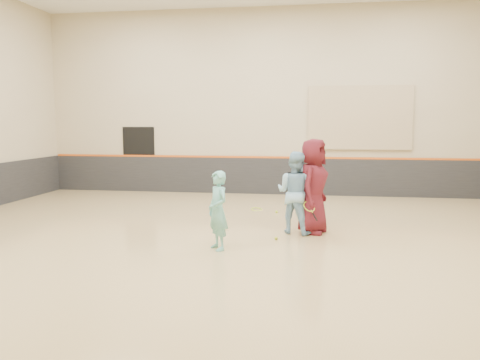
# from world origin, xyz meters

# --- Properties ---
(room) EXTENTS (15.04, 12.04, 6.22)m
(room) POSITION_xyz_m (0.00, 0.00, 0.81)
(room) COLOR tan
(room) RESTS_ON ground
(wainscot_back) EXTENTS (14.90, 0.04, 1.20)m
(wainscot_back) POSITION_xyz_m (0.00, 5.97, 0.60)
(wainscot_back) COLOR #232326
(wainscot_back) RESTS_ON floor
(accent_stripe) EXTENTS (14.90, 0.03, 0.06)m
(accent_stripe) POSITION_xyz_m (0.00, 5.96, 1.22)
(accent_stripe) COLOR #D85914
(accent_stripe) RESTS_ON wall_back
(acoustic_panel) EXTENTS (3.20, 0.08, 2.00)m
(acoustic_panel) POSITION_xyz_m (2.80, 5.95, 2.50)
(acoustic_panel) COLOR tan
(acoustic_panel) RESTS_ON wall_back
(doorway) EXTENTS (1.10, 0.05, 2.20)m
(doorway) POSITION_xyz_m (-4.50, 5.98, 1.10)
(doorway) COLOR black
(doorway) RESTS_ON floor
(girl) EXTENTS (0.61, 0.64, 1.47)m
(girl) POSITION_xyz_m (-0.40, -0.90, 0.74)
(girl) COLOR #70C3BB
(girl) RESTS_ON floor
(instructor) EXTENTS (1.04, 0.95, 1.75)m
(instructor) POSITION_xyz_m (0.97, 0.64, 0.87)
(instructor) COLOR #95C7E7
(instructor) RESTS_ON floor
(young_man) EXTENTS (0.90, 1.13, 2.02)m
(young_man) POSITION_xyz_m (1.34, 0.70, 1.01)
(young_man) COLOR #57141D
(young_man) RESTS_ON floor
(held_racket) EXTENTS (0.44, 0.44, 0.44)m
(held_racket) POSITION_xyz_m (1.27, 0.43, 0.62)
(held_racket) COLOR yellow
(held_racket) RESTS_ON instructor
(spare_racket) EXTENTS (0.71, 0.71, 0.14)m
(spare_racket) POSITION_xyz_m (-0.13, 3.13, 0.07)
(spare_racket) COLOR #A5C82B
(spare_racket) RESTS_ON floor
(ball_under_racket) EXTENTS (0.07, 0.07, 0.07)m
(ball_under_racket) POSITION_xyz_m (0.62, -0.05, 0.03)
(ball_under_racket) COLOR #BBCA2F
(ball_under_racket) RESTS_ON floor
(ball_in_hand) EXTENTS (0.07, 0.07, 0.07)m
(ball_in_hand) POSITION_xyz_m (1.39, 0.59, 1.28)
(ball_in_hand) COLOR #B6D030
(ball_in_hand) RESTS_ON young_man
(ball_beside_spare) EXTENTS (0.07, 0.07, 0.07)m
(ball_beside_spare) POSITION_xyz_m (0.43, 2.77, 0.03)
(ball_beside_spare) COLOR #C5E836
(ball_beside_spare) RESTS_ON floor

